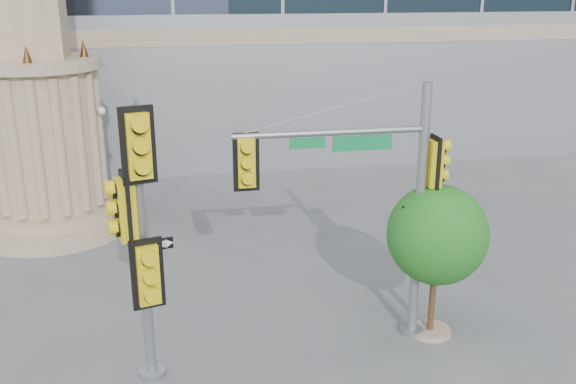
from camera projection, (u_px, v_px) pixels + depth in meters
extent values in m
plane|color=#545456|center=(324.00, 374.00, 12.18)|extent=(120.00, 120.00, 0.00)
cylinder|color=gray|center=(55.00, 221.00, 19.32)|extent=(4.40, 4.40, 0.50)
cylinder|color=gray|center=(54.00, 208.00, 19.20)|extent=(3.80, 3.80, 0.30)
cylinder|color=gray|center=(45.00, 138.00, 18.54)|extent=(3.00, 3.00, 4.00)
cylinder|color=gray|center=(36.00, 63.00, 17.87)|extent=(3.50, 3.50, 0.30)
cone|color=#472D14|center=(83.00, 48.00, 18.00)|extent=(0.24, 0.24, 0.50)
cylinder|color=slate|center=(411.00, 330.00, 13.60)|extent=(0.50, 0.50, 0.11)
cylinder|color=slate|center=(419.00, 215.00, 12.79)|extent=(0.19, 0.19, 5.31)
cylinder|color=slate|center=(331.00, 133.00, 11.92)|extent=(3.72, 0.18, 0.12)
cube|color=#0E7B3E|center=(362.00, 143.00, 12.08)|extent=(1.15, 0.05, 0.28)
cube|color=yellow|center=(246.00, 162.00, 11.78)|extent=(0.49, 0.26, 1.11)
cube|color=yellow|center=(434.00, 164.00, 12.51)|extent=(0.26, 0.49, 1.11)
cube|color=black|center=(422.00, 211.00, 12.64)|extent=(0.81, 0.04, 0.27)
cube|color=#B91211|center=(420.00, 240.00, 12.83)|extent=(0.28, 0.03, 0.41)
cylinder|color=slate|center=(152.00, 373.00, 12.11)|extent=(0.51, 0.51, 0.13)
cylinder|color=slate|center=(143.00, 247.00, 11.32)|extent=(0.19, 0.19, 5.27)
cube|color=yellow|center=(138.00, 145.00, 10.53)|extent=(0.63, 0.42, 1.32)
cube|color=yellow|center=(126.00, 210.00, 10.99)|extent=(0.42, 0.63, 1.32)
cube|color=yellow|center=(147.00, 274.00, 11.25)|extent=(0.63, 0.42, 1.32)
cube|color=black|center=(155.00, 245.00, 11.27)|extent=(0.64, 0.19, 0.21)
cylinder|color=gray|center=(430.00, 331.00, 13.61)|extent=(0.88, 0.88, 0.10)
cylinder|color=#382314|center=(433.00, 295.00, 13.35)|extent=(0.14, 0.14, 1.75)
sphere|color=#155F19|center=(437.00, 235.00, 12.93)|extent=(2.05, 2.05, 2.05)
sphere|color=#155F19|center=(451.00, 242.00, 13.33)|extent=(1.27, 1.27, 1.27)
sphere|color=#155F19|center=(426.00, 252.00, 12.71)|extent=(1.07, 1.07, 1.07)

